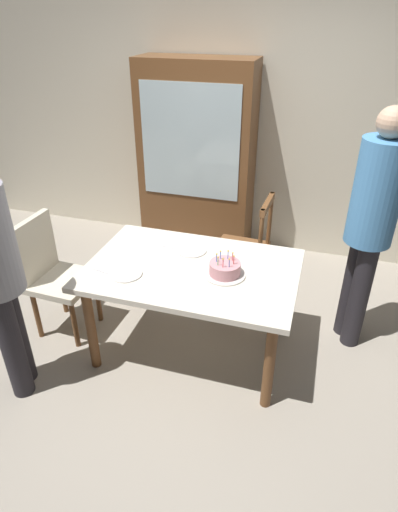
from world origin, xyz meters
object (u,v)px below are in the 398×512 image
plate_near_celebrant (126,274)px  china_cabinet (197,162)px  chair_upholstered (52,271)px  person_guest (371,221)px  chair_spindle_back (244,251)px  dining_table (192,279)px  birthday_cake (225,269)px  plate_far_side (192,250)px

plate_near_celebrant → china_cabinet: 1.79m
chair_upholstered → person_guest: 2.36m
chair_spindle_back → chair_upholstered: (-1.32, -0.85, 0.07)m
dining_table → chair_upholstered: size_ratio=1.52×
chair_spindle_back → birthday_cake: bearing=-88.1°
birthday_cake → plate_far_side: birthday_cake is taller
china_cabinet → person_guest: bearing=-34.3°
chair_upholstered → plate_far_side: bearing=14.6°
person_guest → chair_upholstered: bearing=-166.5°
dining_table → birthday_cake: size_ratio=5.17×
dining_table → china_cabinet: bearing=105.9°
china_cabinet → birthday_cake: bearing=-66.8°
dining_table → plate_near_celebrant: size_ratio=6.58×
birthday_cake → person_guest: person_guest is taller
birthday_cake → chair_spindle_back: size_ratio=0.29×
birthday_cake → plate_near_celebrant: 0.66m
chair_upholstered → china_cabinet: bearing=67.5°
birthday_cake → chair_upholstered: (-1.35, -0.03, -0.24)m
plate_far_side → chair_upholstered: 1.09m
chair_upholstered → china_cabinet: china_cabinet is taller
china_cabinet → dining_table: bearing=-74.1°
plate_far_side → chair_spindle_back: chair_spindle_back is taller
dining_table → birthday_cake: (0.24, -0.03, 0.14)m
plate_far_side → chair_spindle_back: bearing=64.0°
plate_near_celebrant → person_guest: bearing=24.6°
chair_spindle_back → person_guest: (0.92, -0.31, 0.56)m
chair_upholstered → china_cabinet: 1.80m
plate_near_celebrant → person_guest: size_ratio=0.12×
person_guest → dining_table: bearing=-156.8°
plate_far_side → person_guest: person_guest is taller
chair_spindle_back → china_cabinet: 1.12m
chair_spindle_back → plate_near_celebrant: bearing=-121.0°
plate_near_celebrant → chair_spindle_back: (0.61, 1.01, -0.28)m
plate_near_celebrant → chair_spindle_back: bearing=59.0°
plate_far_side → china_cabinet: 1.41m
plate_near_celebrant → person_guest: 1.70m
birthday_cake → plate_far_side: 0.40m
china_cabinet → chair_spindle_back: bearing=-49.2°
birthday_cake → plate_near_celebrant: birthday_cake is taller
plate_near_celebrant → chair_upholstered: bearing=167.4°
dining_table → plate_far_side: plate_far_side is taller
dining_table → chair_upholstered: 1.12m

